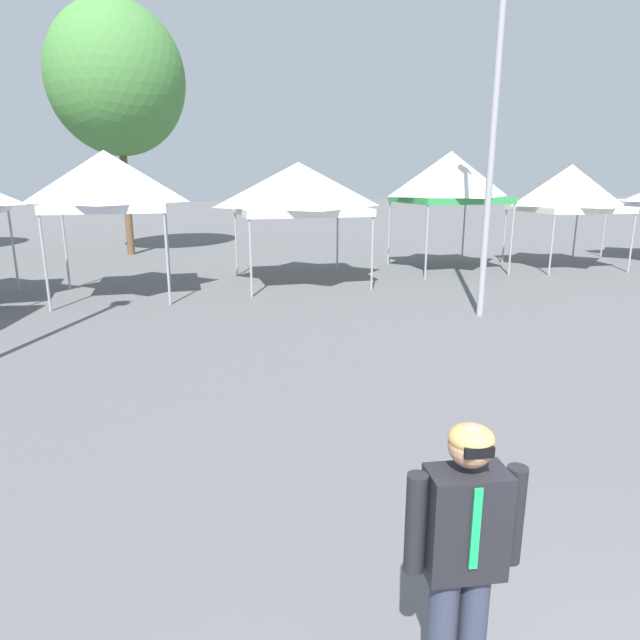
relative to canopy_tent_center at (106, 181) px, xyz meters
name	(u,v)px	position (x,y,z in m)	size (l,w,h in m)	color
canopy_tent_center	(106,181)	(0.00, 0.00, 0.00)	(2.81, 2.81, 3.60)	#9E9EA3
canopy_tent_behind_left	(299,188)	(4.96, 0.61, -0.22)	(3.42, 3.42, 3.36)	#9E9EA3
canopy_tent_behind_center	(450,177)	(10.12, 1.58, 0.08)	(3.03, 3.03, 3.74)	#9E9EA3
canopy_tent_left_of_center	(570,188)	(14.20, 1.04, -0.27)	(3.15, 3.15, 3.36)	#9E9EA3
person_foreground	(463,553)	(2.75, -12.54, -1.84)	(0.65, 0.29, 1.78)	#33384C
light_pole_opposite_side	(501,33)	(7.89, -4.27, 2.81)	(0.36, 0.36, 10.22)	#9E9EA3
tree_behind_tents_right	(117,79)	(-0.06, 8.22, 3.54)	(4.93, 4.93, 9.14)	brown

